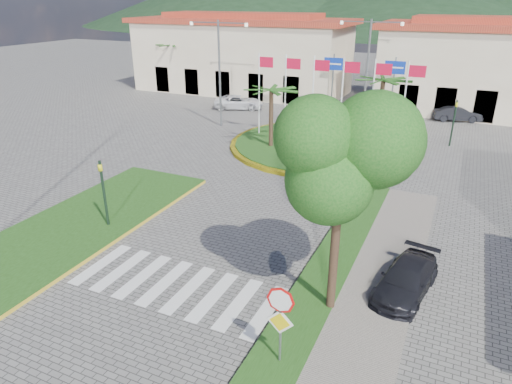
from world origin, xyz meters
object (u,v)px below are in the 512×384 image
at_px(stop_sign, 280,314).
at_px(white_van, 239,102).
at_px(car_side_right, 406,280).
at_px(car_dark_b, 457,114).
at_px(roundabout_island, 322,145).
at_px(car_dark_a, 332,107).
at_px(deciduous_tree, 341,163).

height_order(stop_sign, white_van, stop_sign).
bearing_deg(car_side_right, white_van, 137.82).
relative_size(car_dark_b, car_side_right, 1.01).
xyz_separation_m(white_van, car_side_right, (18.02, -23.00, -0.07)).
bearing_deg(roundabout_island, car_side_right, -63.10).
distance_m(stop_sign, car_side_right, 5.86).
height_order(car_dark_a, car_side_right, car_dark_a).
xyz_separation_m(car_dark_a, car_side_right, (9.72, -24.87, -0.00)).
bearing_deg(stop_sign, car_dark_a, 103.19).
xyz_separation_m(car_dark_a, car_dark_b, (10.19, 1.75, 0.07)).
height_order(roundabout_island, white_van, roundabout_island).
height_order(white_van, car_side_right, white_van).
bearing_deg(car_dark_a, white_van, 104.62).
bearing_deg(roundabout_island, deciduous_tree, -72.09).
bearing_deg(car_dark_a, deciduous_tree, -162.25).
distance_m(white_van, car_dark_a, 8.51).
relative_size(white_van, car_dark_b, 1.18).
bearing_deg(deciduous_tree, white_van, 122.47).
relative_size(stop_sign, white_van, 0.59).
distance_m(white_van, car_dark_b, 18.84).
bearing_deg(deciduous_tree, car_side_right, 43.40).
distance_m(stop_sign, car_dark_b, 31.83).
height_order(deciduous_tree, car_side_right, deciduous_tree).
bearing_deg(roundabout_island, car_dark_b, 55.20).
relative_size(roundabout_island, white_van, 2.83).
distance_m(roundabout_island, stop_sign, 20.69).
bearing_deg(deciduous_tree, stop_sign, -101.18).
bearing_deg(white_van, car_side_right, -162.08).
height_order(deciduous_tree, car_dark_a, deciduous_tree).
height_order(stop_sign, car_dark_a, stop_sign).
bearing_deg(car_dark_b, deciduous_tree, 160.29).
distance_m(roundabout_island, car_dark_b, 14.16).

